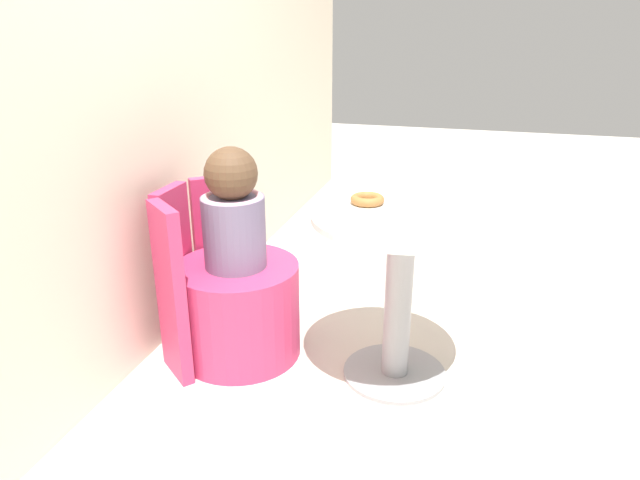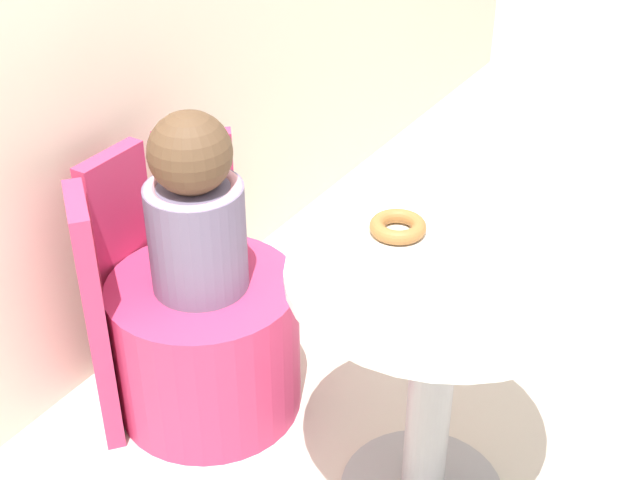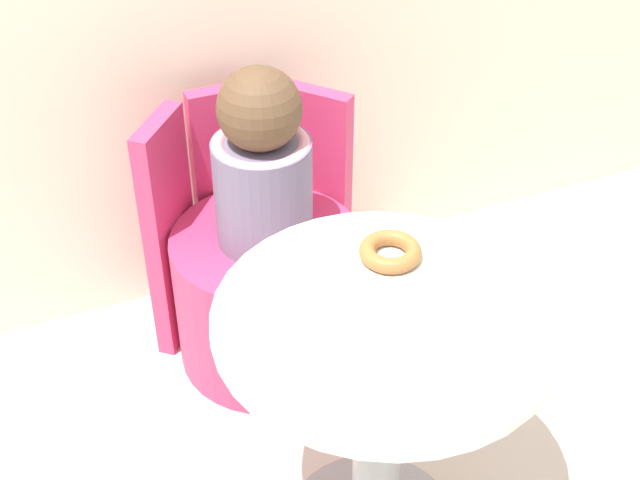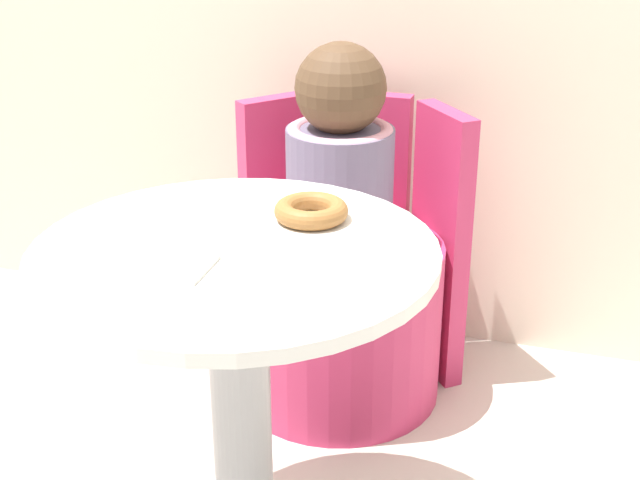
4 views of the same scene
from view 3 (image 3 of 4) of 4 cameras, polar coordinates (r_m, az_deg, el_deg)
The scene contains 6 objects.
round_table at distance 1.90m, azimuth 3.91°, elevation -9.72°, with size 0.69×0.69×0.70m.
tub_chair at distance 2.53m, azimuth -3.34°, elevation -3.59°, with size 0.52×0.52×0.41m.
booth_backrest at distance 2.60m, azimuth -5.13°, elevation 1.92°, with size 0.62×0.23×0.73m.
child_figure at distance 2.27m, azimuth -3.74°, elevation 4.84°, with size 0.26×0.26×0.50m.
donut at distance 1.86m, azimuth 4.52°, elevation -0.74°, with size 0.13×0.13×0.03m.
paper_napkin at distance 1.65m, azimuth 3.95°, elevation -7.38°, with size 0.11×0.11×0.01m.
Camera 3 is at (-0.56, -1.09, 1.86)m, focal length 50.00 mm.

